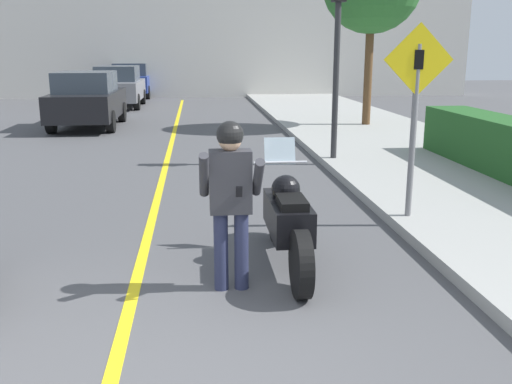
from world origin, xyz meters
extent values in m
cube|color=yellow|center=(-0.60, 6.00, 0.00)|extent=(0.12, 36.00, 0.01)
cube|color=beige|center=(0.00, 26.00, 3.71)|extent=(28.00, 1.20, 7.42)
cylinder|color=black|center=(1.01, 1.54, 0.33)|extent=(0.14, 0.66, 0.66)
cylinder|color=black|center=(1.01, 3.20, 0.33)|extent=(0.14, 0.66, 0.66)
cube|color=black|center=(1.01, 2.37, 0.56)|extent=(0.40, 1.14, 0.36)
sphere|color=black|center=(1.01, 2.53, 0.82)|extent=(0.32, 0.32, 0.32)
cube|color=black|center=(1.01, 2.11, 0.78)|extent=(0.28, 0.48, 0.10)
cylinder|color=silver|center=(1.01, 2.94, 1.04)|extent=(0.62, 0.03, 0.03)
cube|color=silver|center=(1.01, 3.02, 1.16)|extent=(0.36, 0.12, 0.31)
cylinder|color=#282D4C|center=(0.26, 1.81, 0.39)|extent=(0.14, 0.14, 0.79)
cylinder|color=#282D4C|center=(0.46, 1.81, 0.39)|extent=(0.14, 0.14, 0.79)
cube|color=#333338|center=(0.36, 1.81, 1.09)|extent=(0.40, 0.22, 0.60)
cylinder|color=#333338|center=(0.11, 1.71, 1.18)|extent=(0.09, 0.37, 0.47)
cylinder|color=#333338|center=(0.61, 1.69, 1.15)|extent=(0.09, 0.43, 0.43)
sphere|color=tan|center=(0.36, 1.81, 1.49)|extent=(0.22, 0.22, 0.22)
sphere|color=black|center=(0.36, 1.81, 1.54)|extent=(0.26, 0.26, 0.26)
cube|color=black|center=(0.42, 1.53, 1.06)|extent=(0.06, 0.05, 0.11)
cylinder|color=slate|center=(2.85, 3.66, 1.26)|extent=(0.08, 0.08, 2.24)
cube|color=yellow|center=(2.85, 3.64, 2.18)|extent=(0.91, 0.02, 0.91)
cube|color=black|center=(2.85, 3.62, 2.18)|extent=(0.12, 0.01, 0.24)
cylinder|color=#2D2D30|center=(2.85, 7.92, 2.05)|extent=(0.12, 0.12, 3.83)
cube|color=#235623|center=(5.60, 6.03, 0.62)|extent=(0.90, 5.65, 0.95)
cylinder|color=brown|center=(5.11, 13.20, 1.66)|extent=(0.24, 0.24, 3.03)
cylinder|color=black|center=(-4.05, 15.76, 0.32)|extent=(0.22, 0.64, 0.64)
cylinder|color=black|center=(-2.39, 15.76, 0.32)|extent=(0.22, 0.64, 0.64)
cylinder|color=black|center=(-4.05, 13.16, 0.32)|extent=(0.22, 0.64, 0.64)
cylinder|color=black|center=(-2.39, 13.16, 0.32)|extent=(0.22, 0.64, 0.64)
cube|color=black|center=(-3.22, 14.46, 0.70)|extent=(1.80, 4.20, 0.76)
cube|color=#38424C|center=(-3.22, 14.29, 1.38)|extent=(1.58, 2.18, 0.60)
cylinder|color=black|center=(-3.94, 22.13, 0.32)|extent=(0.22, 0.64, 0.64)
cylinder|color=black|center=(-2.28, 22.13, 0.32)|extent=(0.22, 0.64, 0.64)
cylinder|color=black|center=(-3.94, 19.52, 0.32)|extent=(0.22, 0.64, 0.64)
cylinder|color=black|center=(-2.28, 19.52, 0.32)|extent=(0.22, 0.64, 0.64)
cube|color=gray|center=(-3.11, 20.82, 0.70)|extent=(1.80, 4.20, 0.76)
cube|color=#38424C|center=(-3.11, 20.66, 1.38)|extent=(1.58, 2.18, 0.60)
cylinder|color=black|center=(-3.94, 27.36, 0.32)|extent=(0.22, 0.64, 0.64)
cylinder|color=black|center=(-2.28, 27.36, 0.32)|extent=(0.22, 0.64, 0.64)
cylinder|color=black|center=(-3.94, 24.75, 0.32)|extent=(0.22, 0.64, 0.64)
cylinder|color=black|center=(-2.28, 24.75, 0.32)|extent=(0.22, 0.64, 0.64)
cube|color=navy|center=(-3.11, 26.06, 0.70)|extent=(1.80, 4.20, 0.76)
cube|color=#38424C|center=(-3.11, 25.89, 1.38)|extent=(1.58, 2.18, 0.60)
camera|label=1|loc=(0.06, -3.45, 2.30)|focal=40.00mm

